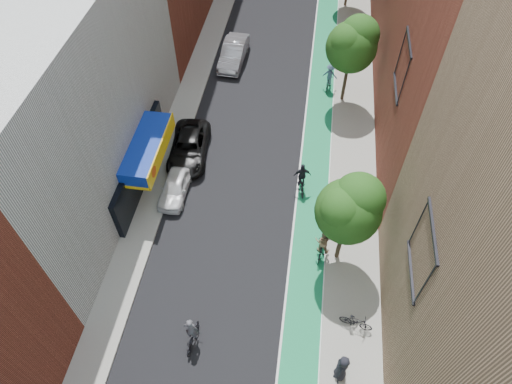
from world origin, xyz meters
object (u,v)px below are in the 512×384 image
at_px(parked_car_white, 175,186).
at_px(cyclist_lane_mid, 302,181).
at_px(pedestrian, 342,367).
at_px(parked_car_black, 189,147).
at_px(cyclist_lane_far, 330,77).
at_px(cyclist_lane_near, 322,245).
at_px(parked_car_silver, 234,53).
at_px(cyclist_lead, 192,335).

height_order(parked_car_white, cyclist_lane_mid, cyclist_lane_mid).
bearing_deg(pedestrian, parked_car_white, -117.94).
relative_size(parked_car_black, pedestrian, 2.72).
bearing_deg(cyclist_lane_far, parked_car_black, 57.22).
distance_m(cyclist_lane_near, cyclist_lane_far, 15.28).
height_order(parked_car_silver, cyclist_lead, cyclist_lead).
bearing_deg(parked_car_black, pedestrian, -56.70).
distance_m(parked_car_white, parked_car_silver, 14.43).
bearing_deg(cyclist_lane_mid, cyclist_lane_near, 96.74).
xyz_separation_m(cyclist_lane_mid, cyclist_lane_far, (1.32, 10.61, 0.15)).
bearing_deg(cyclist_lane_mid, parked_car_silver, -74.22).
relative_size(cyclist_lead, cyclist_lane_far, 1.05).
bearing_deg(cyclist_lead, cyclist_lane_mid, -109.34).
bearing_deg(parked_car_black, parked_car_white, -96.35).
xyz_separation_m(cyclist_lane_near, cyclist_lane_mid, (-1.50, 4.67, -0.11)).
relative_size(parked_car_black, parked_car_silver, 1.05).
distance_m(cyclist_lane_far, pedestrian, 21.99).
xyz_separation_m(parked_car_black, cyclist_lane_near, (9.21, -6.61, 0.20)).
bearing_deg(parked_car_white, cyclist_lane_far, 53.71).
relative_size(parked_car_black, cyclist_lane_far, 2.51).
bearing_deg(parked_car_white, parked_car_black, 89.43).
bearing_deg(cyclist_lane_mid, cyclist_lane_far, -108.18).
bearing_deg(cyclist_lane_near, parked_car_white, -10.42).
xyz_separation_m(parked_car_white, cyclist_lane_near, (9.30, -3.27, 0.26)).
xyz_separation_m(cyclist_lane_near, cyclist_lane_far, (-0.18, 15.28, 0.04)).
distance_m(parked_car_silver, pedestrian, 26.03).
bearing_deg(pedestrian, cyclist_lane_mid, -151.08).
bearing_deg(cyclist_lane_far, cyclist_lane_mid, 96.31).
xyz_separation_m(cyclist_lead, cyclist_lane_mid, (4.56, 10.64, 0.08)).
bearing_deg(parked_car_white, cyclist_lead, -69.77).
height_order(cyclist_lane_near, cyclist_lane_mid, cyclist_lane_near).
distance_m(parked_car_silver, cyclist_lead, 23.70).
relative_size(cyclist_lead, cyclist_lane_near, 1.00).
distance_m(parked_car_white, cyclist_lane_mid, 7.93).
bearing_deg(cyclist_lead, parked_car_white, -66.84).
height_order(parked_car_silver, cyclist_lane_near, cyclist_lane_near).
bearing_deg(cyclist_lane_mid, pedestrian, 92.44).
bearing_deg(cyclist_lead, parked_car_silver, -81.29).
height_order(parked_car_white, cyclist_lane_far, cyclist_lane_far).
height_order(parked_car_black, cyclist_lane_mid, cyclist_lane_mid).
bearing_deg(parked_car_white, parked_car_silver, 86.02).
xyz_separation_m(parked_car_silver, pedestrian, (9.29, -24.31, 0.29)).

